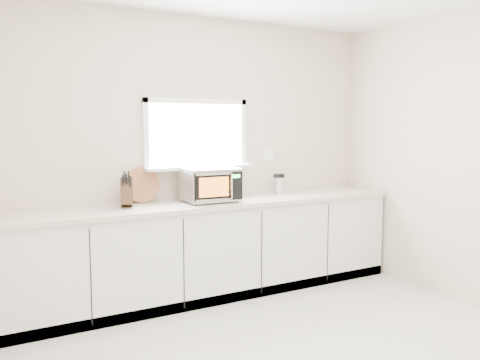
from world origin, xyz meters
TOP-DOWN VIEW (x-y plane):
  - back_wall at (0.00, 2.00)m, footprint 4.00×0.17m
  - cabinets at (0.00, 1.70)m, footprint 3.92×0.60m
  - countertop at (0.00, 1.69)m, footprint 3.92×0.64m
  - microwave at (0.00, 1.68)m, footprint 0.51×0.43m
  - knife_block at (-0.79, 1.75)m, footprint 0.17×0.25m
  - cutting_board at (-0.58, 1.94)m, footprint 0.34×0.08m
  - coffee_grinder at (0.87, 1.82)m, footprint 0.14×0.14m

SIDE VIEW (x-z plane):
  - cabinets at x=0.00m, z-range 0.00..0.88m
  - countertop at x=0.00m, z-range 0.88..0.92m
  - coffee_grinder at x=0.87m, z-range 0.92..1.13m
  - knife_block at x=-0.79m, z-range 0.90..1.22m
  - microwave at x=0.00m, z-range 0.93..1.25m
  - cutting_board at x=-0.58m, z-range 0.92..1.26m
  - back_wall at x=0.00m, z-range 0.01..2.71m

